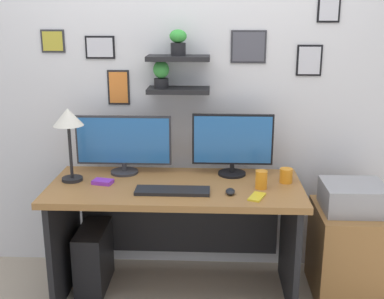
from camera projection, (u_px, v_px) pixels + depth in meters
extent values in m
plane|color=tan|center=(176.00, 292.00, 3.21)|extent=(8.00, 8.00, 0.00)
cube|color=silver|center=(180.00, 78.00, 3.26)|extent=(4.40, 0.04, 2.70)
cube|color=black|center=(179.00, 90.00, 3.16)|extent=(0.40, 0.20, 0.03)
cube|color=black|center=(178.00, 58.00, 3.11)|extent=(0.40, 0.20, 0.03)
cylinder|color=black|center=(178.00, 49.00, 3.09)|extent=(0.10, 0.10, 0.08)
ellipsoid|color=green|center=(178.00, 36.00, 3.07)|extent=(0.11, 0.11, 0.08)
cylinder|color=black|center=(161.00, 83.00, 3.16)|extent=(0.09, 0.09, 0.06)
ellipsoid|color=green|center=(161.00, 69.00, 3.13)|extent=(0.10, 0.10, 0.11)
cube|color=#2D2D33|center=(248.00, 47.00, 3.16)|extent=(0.23, 0.02, 0.21)
cube|color=#4C4C56|center=(249.00, 47.00, 3.15)|extent=(0.21, 0.00, 0.19)
cube|color=black|center=(100.00, 47.00, 3.21)|extent=(0.19, 0.02, 0.15)
cube|color=silver|center=(100.00, 47.00, 3.20)|extent=(0.17, 0.00, 0.12)
cube|color=#2D2D33|center=(53.00, 41.00, 3.21)|extent=(0.16, 0.02, 0.15)
cube|color=gold|center=(53.00, 41.00, 3.20)|extent=(0.13, 0.00, 0.12)
cube|color=black|center=(309.00, 60.00, 3.17)|extent=(0.16, 0.02, 0.20)
cube|color=silver|center=(309.00, 61.00, 3.16)|extent=(0.14, 0.00, 0.18)
cube|color=black|center=(119.00, 87.00, 3.27)|extent=(0.15, 0.02, 0.23)
cube|color=orange|center=(118.00, 88.00, 3.27)|extent=(0.12, 0.00, 0.21)
cube|color=black|center=(329.00, 9.00, 3.08)|extent=(0.14, 0.02, 0.16)
cube|color=silver|center=(329.00, 9.00, 3.07)|extent=(0.12, 0.00, 0.14)
cube|color=#9E6B38|center=(175.00, 188.00, 3.01)|extent=(1.56, 0.68, 0.04)
cube|color=black|center=(65.00, 241.00, 3.14)|extent=(0.04, 0.62, 0.71)
cube|color=black|center=(289.00, 245.00, 3.08)|extent=(0.04, 0.62, 0.71)
cube|color=black|center=(179.00, 219.00, 3.39)|extent=(1.36, 0.02, 0.50)
cylinder|color=#2D2D33|center=(124.00, 172.00, 3.22)|extent=(0.18, 0.18, 0.02)
cylinder|color=#2D2D33|center=(124.00, 167.00, 3.21)|extent=(0.03, 0.03, 0.06)
cube|color=#2D2D33|center=(123.00, 140.00, 3.17)|extent=(0.62, 0.02, 0.32)
cube|color=#2866B2|center=(123.00, 141.00, 3.16)|extent=(0.60, 0.00, 0.30)
cylinder|color=black|center=(232.00, 173.00, 3.19)|extent=(0.18, 0.18, 0.02)
cylinder|color=black|center=(232.00, 167.00, 3.18)|extent=(0.03, 0.03, 0.07)
cube|color=black|center=(233.00, 139.00, 3.13)|extent=(0.52, 0.02, 0.33)
cube|color=#2866B2|center=(233.00, 140.00, 3.12)|extent=(0.50, 0.00, 0.31)
cube|color=black|center=(172.00, 191.00, 2.87)|extent=(0.44, 0.14, 0.02)
ellipsoid|color=black|center=(230.00, 191.00, 2.85)|extent=(0.06, 0.09, 0.03)
cylinder|color=black|center=(72.00, 179.00, 3.08)|extent=(0.13, 0.13, 0.02)
cylinder|color=black|center=(70.00, 152.00, 3.03)|extent=(0.02, 0.02, 0.34)
cone|color=silver|center=(68.00, 117.00, 2.97)|extent=(0.19, 0.19, 0.11)
cube|color=yellow|center=(257.00, 197.00, 2.79)|extent=(0.12, 0.16, 0.01)
cylinder|color=orange|center=(286.00, 176.00, 3.03)|extent=(0.08, 0.08, 0.09)
cube|color=purple|center=(103.00, 182.00, 3.02)|extent=(0.13, 0.10, 0.02)
cylinder|color=orange|center=(261.00, 180.00, 2.93)|extent=(0.07, 0.07, 0.11)
cube|color=#9E6B38|center=(348.00, 252.00, 3.13)|extent=(0.44, 0.50, 0.58)
cube|color=#9E9EA3|center=(354.00, 197.00, 3.03)|extent=(0.38, 0.34, 0.17)
cube|color=black|center=(94.00, 257.00, 3.23)|extent=(0.18, 0.40, 0.42)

